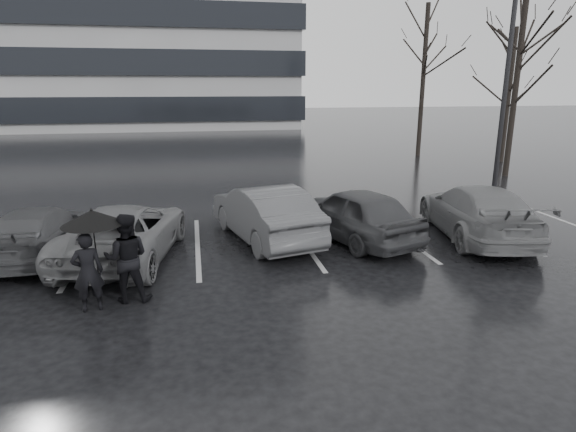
% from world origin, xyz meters
% --- Properties ---
extents(ground, '(160.00, 160.00, 0.00)m').
position_xyz_m(ground, '(0.00, 0.00, 0.00)').
color(ground, black).
rests_on(ground, ground).
extents(car_main, '(2.99, 4.59, 1.45)m').
position_xyz_m(car_main, '(2.01, 2.24, 0.73)').
color(car_main, black).
rests_on(car_main, ground).
extents(car_west_a, '(2.64, 4.79, 1.50)m').
position_xyz_m(car_west_a, '(-0.38, 2.73, 0.75)').
color(car_west_a, '#2F2E31').
rests_on(car_west_a, ground).
extents(car_west_b, '(3.05, 5.11, 1.33)m').
position_xyz_m(car_west_b, '(-3.91, 1.93, 0.67)').
color(car_west_b, '#4C4B4E').
rests_on(car_west_b, ground).
extents(car_west_c, '(1.93, 4.29, 1.22)m').
position_xyz_m(car_west_c, '(-6.01, 2.55, 0.61)').
color(car_west_c, black).
rests_on(car_west_c, ground).
extents(car_east, '(2.90, 5.28, 1.45)m').
position_xyz_m(car_east, '(5.39, 1.85, 0.72)').
color(car_east, '#4C4B4E').
rests_on(car_east, ground).
extents(pedestrian_left, '(0.62, 0.47, 1.52)m').
position_xyz_m(pedestrian_left, '(-4.20, -0.92, 0.76)').
color(pedestrian_left, black).
rests_on(pedestrian_left, ground).
extents(pedestrian_right, '(0.88, 0.70, 1.75)m').
position_xyz_m(pedestrian_right, '(-3.54, -0.60, 0.88)').
color(pedestrian_right, black).
rests_on(pedestrian_right, ground).
extents(umbrella, '(1.12, 1.12, 1.89)m').
position_xyz_m(umbrella, '(-4.07, -0.65, 1.72)').
color(umbrella, black).
rests_on(umbrella, ground).
extents(lamp_post, '(0.54, 0.54, 9.87)m').
position_xyz_m(lamp_post, '(9.07, 6.50, 4.52)').
color(lamp_post, '#98989A').
rests_on(lamp_post, ground).
extents(stall_stripes, '(19.72, 5.00, 0.00)m').
position_xyz_m(stall_stripes, '(-0.80, 2.50, 0.00)').
color(stall_stripes, '#A2A2A4').
rests_on(stall_stripes, ground).
extents(tree_east, '(0.26, 0.26, 8.00)m').
position_xyz_m(tree_east, '(12.00, 10.00, 4.00)').
color(tree_east, black).
rests_on(tree_east, ground).
extents(tree_ne, '(0.26, 0.26, 7.00)m').
position_xyz_m(tree_ne, '(14.50, 14.00, 3.50)').
color(tree_ne, black).
rests_on(tree_ne, ground).
extents(tree_north, '(0.26, 0.26, 8.50)m').
position_xyz_m(tree_north, '(11.00, 17.00, 4.25)').
color(tree_north, black).
rests_on(tree_north, ground).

